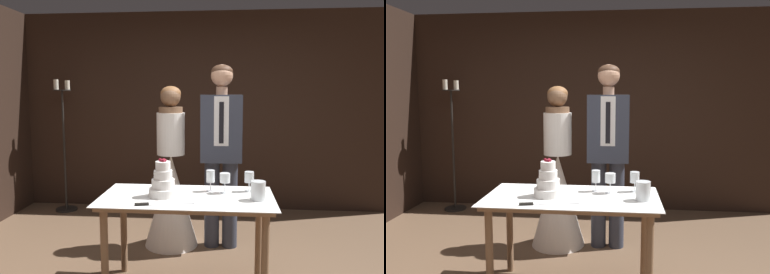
# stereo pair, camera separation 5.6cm
# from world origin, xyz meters

# --- Properties ---
(wall_back) EXTENTS (5.07, 0.12, 2.60)m
(wall_back) POSITION_xyz_m (0.00, 2.48, 1.30)
(wall_back) COLOR black
(wall_back) RESTS_ON ground_plane
(cake_table) EXTENTS (1.33, 0.70, 0.76)m
(cake_table) POSITION_xyz_m (-0.01, 0.27, 0.66)
(cake_table) COLOR #8E6B4C
(cake_table) RESTS_ON ground_plane
(tiered_cake) EXTENTS (0.22, 0.22, 0.29)m
(tiered_cake) POSITION_xyz_m (-0.19, 0.25, 0.86)
(tiered_cake) COLOR white
(tiered_cake) RESTS_ON cake_table
(cake_knife) EXTENTS (0.42, 0.11, 0.02)m
(cake_knife) POSITION_xyz_m (-0.22, 0.02, 0.77)
(cake_knife) COLOR silver
(cake_knife) RESTS_ON cake_table
(wine_glass_near) EXTENTS (0.08, 0.08, 0.16)m
(wine_glass_near) POSITION_xyz_m (0.28, 0.39, 0.87)
(wine_glass_near) COLOR silver
(wine_glass_near) RESTS_ON cake_table
(wine_glass_middle) EXTENTS (0.08, 0.08, 0.16)m
(wine_glass_middle) POSITION_xyz_m (0.48, 0.45, 0.87)
(wine_glass_middle) COLOR silver
(wine_glass_middle) RESTS_ON cake_table
(wine_glass_far) EXTENTS (0.07, 0.07, 0.17)m
(wine_glass_far) POSITION_xyz_m (0.17, 0.43, 0.87)
(wine_glass_far) COLOR silver
(wine_glass_far) RESTS_ON cake_table
(hurricane_candle) EXTENTS (0.11, 0.11, 0.14)m
(hurricane_candle) POSITION_xyz_m (0.53, 0.21, 0.83)
(hurricane_candle) COLOR silver
(hurricane_candle) RESTS_ON cake_table
(bride) EXTENTS (0.54, 0.54, 1.62)m
(bride) POSITION_xyz_m (-0.26, 1.15, 0.59)
(bride) COLOR white
(bride) RESTS_ON ground_plane
(groom) EXTENTS (0.40, 0.25, 1.82)m
(groom) POSITION_xyz_m (0.24, 1.14, 1.03)
(groom) COLOR #333847
(groom) RESTS_ON ground_plane
(candle_stand) EXTENTS (0.28, 0.28, 1.72)m
(candle_stand) POSITION_xyz_m (-1.82, 2.14, 0.79)
(candle_stand) COLOR black
(candle_stand) RESTS_ON ground_plane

